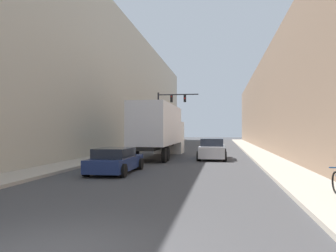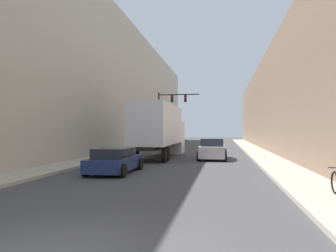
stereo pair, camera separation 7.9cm
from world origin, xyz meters
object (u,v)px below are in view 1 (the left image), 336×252
(semi_truck, at_px, (160,129))
(suv_car, at_px, (212,149))
(traffic_signal_gantry, at_px, (167,110))
(sedan_car, at_px, (115,161))

(semi_truck, distance_m, suv_car, 4.75)
(traffic_signal_gantry, bearing_deg, suv_car, -68.45)
(sedan_car, xyz_separation_m, suv_car, (4.69, 8.86, 0.13))
(semi_truck, relative_size, suv_car, 2.41)
(sedan_car, xyz_separation_m, traffic_signal_gantry, (-1.42, 24.33, 4.10))
(semi_truck, xyz_separation_m, suv_car, (4.28, -1.34, -1.56))
(sedan_car, distance_m, traffic_signal_gantry, 24.71)
(sedan_car, height_order, suv_car, suv_car)
(semi_truck, distance_m, sedan_car, 10.35)
(sedan_car, relative_size, suv_car, 0.92)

